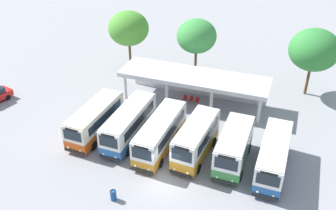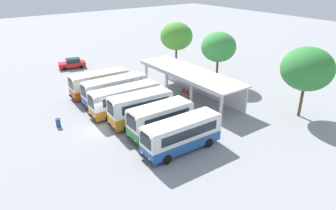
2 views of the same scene
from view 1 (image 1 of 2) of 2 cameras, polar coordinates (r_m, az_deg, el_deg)
The scene contains 15 objects.
ground_plane at distance 32.01m, azimuth -0.63°, elevation -11.39°, with size 180.00×180.00×0.00m, color #939399.
city_bus_nearest_orange at distance 36.90m, azimuth -10.99°, elevation -2.15°, with size 2.58×7.66×3.10m.
city_bus_second_in_row at distance 35.83m, azimuth -5.93°, elevation -2.74°, with size 2.42×8.13×3.15m.
city_bus_middle_cream at distance 34.32m, azimuth -1.18°, elevation -4.26°, with size 2.49×8.17×3.16m.
city_bus_fourth_amber at distance 33.44m, azimuth 4.26°, elevation -5.18°, with size 2.69×6.94×3.41m.
city_bus_fifth_blue at distance 33.10m, azimuth 9.98°, elevation -6.23°, with size 2.49×6.58×3.26m.
city_bus_far_end_green at distance 32.99m, azimuth 15.74°, elevation -7.41°, with size 2.39×7.75×3.08m.
terminal_canopy at distance 41.67m, azimuth 4.13°, elevation 3.85°, with size 16.26×4.56×3.40m.
waiting_chair_end_by_column at distance 42.11m, azimuth 2.63°, elevation 1.06°, with size 0.44×0.44×0.86m.
waiting_chair_second_from_end at distance 41.95m, azimuth 3.55°, elevation 0.90°, with size 0.44×0.44×0.86m.
waiting_chair_middle_seat at distance 41.76m, azimuth 4.45°, elevation 0.71°, with size 0.44×0.44×0.86m.
roadside_tree_behind_canopy at distance 46.26m, azimuth 4.36°, elevation 10.39°, with size 4.86×4.86×7.35m.
roadside_tree_east_of_canopy at distance 44.59m, azimuth 21.31°, elevation 7.81°, with size 5.50×5.50×7.86m.
roadside_tree_west_of_canopy at distance 48.50m, azimuth -6.01°, elevation 11.50°, with size 5.13×5.13×7.62m.
litter_bin_apron at distance 30.43m, azimuth -8.30°, elevation -13.41°, with size 0.49×0.49×0.90m.
Camera 1 is at (8.33, -22.02, 21.69)m, focal length 40.12 mm.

